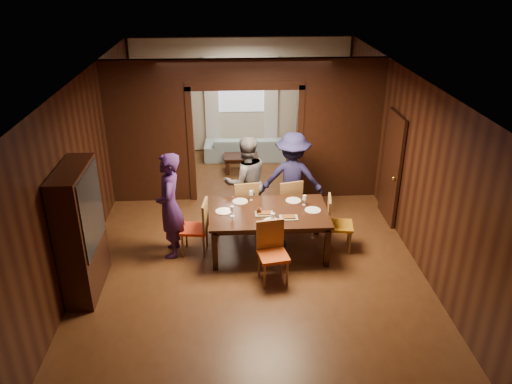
{
  "coord_description": "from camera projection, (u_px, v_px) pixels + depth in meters",
  "views": [
    {
      "loc": [
        -0.32,
        -7.97,
        4.64
      ],
      "look_at": [
        0.1,
        -0.4,
        1.05
      ],
      "focal_mm": 35.0,
      "sensor_mm": 36.0,
      "label": 1
    }
  ],
  "objects": [
    {
      "name": "person_navy",
      "position": [
        292.0,
        178.0,
        9.31
      ],
      "size": [
        1.25,
        0.85,
        1.78
      ],
      "primitive_type": "imported",
      "rotation": [
        0.0,
        0.0,
        2.97
      ],
      "color": "#1C1A42",
      "rests_on": "floor"
    },
    {
      "name": "ceiling",
      "position": [
        248.0,
        77.0,
        7.96
      ],
      "size": [
        5.5,
        9.0,
        0.02
      ],
      "primitive_type": "cube",
      "color": "silver",
      "rests_on": "room_walls"
    },
    {
      "name": "tumbler",
      "position": [
        273.0,
        217.0,
        8.04
      ],
      "size": [
        0.07,
        0.07,
        0.14
      ],
      "primitive_type": "cylinder",
      "color": "white",
      "rests_on": "dining_table"
    },
    {
      "name": "chair_right",
      "position": [
        340.0,
        224.0,
        8.56
      ],
      "size": [
        0.5,
        0.5,
        0.97
      ],
      "primitive_type": null,
      "rotation": [
        0.0,
        0.0,
        1.41
      ],
      "color": "#C07712",
      "rests_on": "floor"
    },
    {
      "name": "chair_far_r",
      "position": [
        287.0,
        202.0,
        9.33
      ],
      "size": [
        0.53,
        0.53,
        0.97
      ],
      "primitive_type": null,
      "rotation": [
        0.0,
        0.0,
        3.38
      ],
      "color": "#BF4D11",
      "rests_on": "floor"
    },
    {
      "name": "curtain_left",
      "position": [
        212.0,
        105.0,
        12.59
      ],
      "size": [
        0.35,
        0.06,
        2.4
      ],
      "primitive_type": "cube",
      "color": "white",
      "rests_on": "back_wall"
    },
    {
      "name": "window_far",
      "position": [
        241.0,
        86.0,
        12.48
      ],
      "size": [
        1.2,
        0.03,
        1.3
      ],
      "primitive_type": "cube",
      "color": "silver",
      "rests_on": "back_wall"
    },
    {
      "name": "chair_far_l",
      "position": [
        245.0,
        203.0,
        9.28
      ],
      "size": [
        0.49,
        0.49,
        0.97
      ],
      "primitive_type": null,
      "rotation": [
        0.0,
        0.0,
        3.27
      ],
      "color": "#E64615",
      "rests_on": "floor"
    },
    {
      "name": "platter_b",
      "position": [
        289.0,
        217.0,
        8.16
      ],
      "size": [
        0.3,
        0.2,
        0.04
      ],
      "primitive_type": "cube",
      "color": "gray",
      "rests_on": "dining_table"
    },
    {
      "name": "dining_table",
      "position": [
        269.0,
        231.0,
        8.54
      ],
      "size": [
        1.99,
        1.23,
        0.76
      ],
      "primitive_type": "cube",
      "color": "black",
      "rests_on": "floor"
    },
    {
      "name": "curtain_right",
      "position": [
        271.0,
        104.0,
        12.67
      ],
      "size": [
        0.35,
        0.06,
        2.4
      ],
      "primitive_type": "cube",
      "color": "white",
      "rests_on": "back_wall"
    },
    {
      "name": "plate_near",
      "position": [
        271.0,
        222.0,
        8.05
      ],
      "size": [
        0.27,
        0.27,
        0.01
      ],
      "primitive_type": "cylinder",
      "color": "silver",
      "rests_on": "dining_table"
    },
    {
      "name": "condiment_jar",
      "position": [
        259.0,
        211.0,
        8.28
      ],
      "size": [
        0.08,
        0.08,
        0.11
      ],
      "primitive_type": null,
      "color": "#461E10",
      "rests_on": "dining_table"
    },
    {
      "name": "platter_a",
      "position": [
        264.0,
        213.0,
        8.28
      ],
      "size": [
        0.3,
        0.2,
        0.04
      ],
      "primitive_type": "cube",
      "color": "gray",
      "rests_on": "dining_table"
    },
    {
      "name": "door_right",
      "position": [
        392.0,
        168.0,
        9.33
      ],
      "size": [
        0.06,
        0.9,
        2.1
      ],
      "primitive_type": "cube",
      "color": "black",
      "rests_on": "floor"
    },
    {
      "name": "wineglass_far",
      "position": [
        251.0,
        195.0,
        8.73
      ],
      "size": [
        0.08,
        0.08,
        0.18
      ],
      "primitive_type": null,
      "color": "white",
      "rests_on": "dining_table"
    },
    {
      "name": "person_grey",
      "position": [
        246.0,
        182.0,
        9.19
      ],
      "size": [
        1.0,
        0.87,
        1.76
      ],
      "primitive_type": "imported",
      "rotation": [
        0.0,
        0.0,
        3.42
      ],
      "color": "#54525A",
      "rests_on": "floor"
    },
    {
      "name": "hutch",
      "position": [
        81.0,
        231.0,
        7.29
      ],
      "size": [
        0.4,
        1.2,
        2.0
      ],
      "primitive_type": "cube",
      "color": "black",
      "rests_on": "floor"
    },
    {
      "name": "plate_far_l",
      "position": [
        240.0,
        201.0,
        8.71
      ],
      "size": [
        0.27,
        0.27,
        0.01
      ],
      "primitive_type": "cylinder",
      "color": "silver",
      "rests_on": "dining_table"
    },
    {
      "name": "plate_right",
      "position": [
        313.0,
        210.0,
        8.41
      ],
      "size": [
        0.27,
        0.27,
        0.01
      ],
      "primitive_type": "cylinder",
      "color": "silver",
      "rests_on": "dining_table"
    },
    {
      "name": "plate_far_r",
      "position": [
        293.0,
        200.0,
        8.74
      ],
      "size": [
        0.27,
        0.27,
        0.01
      ],
      "primitive_type": "cylinder",
      "color": "silver",
      "rests_on": "dining_table"
    },
    {
      "name": "wineglass_right",
      "position": [
        304.0,
        200.0,
        8.56
      ],
      "size": [
        0.08,
        0.08,
        0.18
      ],
      "primitive_type": null,
      "color": "white",
      "rests_on": "dining_table"
    },
    {
      "name": "plate_left",
      "position": [
        224.0,
        211.0,
        8.37
      ],
      "size": [
        0.27,
        0.27,
        0.01
      ],
      "primitive_type": "cylinder",
      "color": "white",
      "rests_on": "dining_table"
    },
    {
      "name": "room_walls",
      "position": [
        245.0,
        125.0,
        10.25
      ],
      "size": [
        5.52,
        9.01,
        2.9
      ],
      "color": "black",
      "rests_on": "floor"
    },
    {
      "name": "person_purple",
      "position": [
        170.0,
        206.0,
        8.24
      ],
      "size": [
        0.46,
        0.68,
        1.83
      ],
      "primitive_type": "imported",
      "rotation": [
        0.0,
        0.0,
        -1.54
      ],
      "color": "#3C1E59",
      "rests_on": "floor"
    },
    {
      "name": "wineglass_left",
      "position": [
        232.0,
        211.0,
        8.19
      ],
      "size": [
        0.08,
        0.08,
        0.18
      ],
      "primitive_type": null,
      "color": "white",
      "rests_on": "dining_table"
    },
    {
      "name": "chair_near",
      "position": [
        273.0,
        254.0,
        7.69
      ],
      "size": [
        0.51,
        0.51,
        0.97
      ],
      "primitive_type": null,
      "rotation": [
        0.0,
        0.0,
        0.18
      ],
      "color": "#CD4A13",
      "rests_on": "floor"
    },
    {
      "name": "coffee_table",
      "position": [
        241.0,
        164.0,
        11.8
      ],
      "size": [
        0.8,
        0.5,
        0.4
      ],
      "primitive_type": "cube",
      "color": "black",
      "rests_on": "floor"
    },
    {
      "name": "sofa",
      "position": [
        245.0,
        147.0,
        12.55
      ],
      "size": [
        2.04,
        0.85,
        0.59
      ],
      "primitive_type": "imported",
      "rotation": [
        0.0,
        0.0,
        3.11
      ],
      "color": "#9ABDCA",
      "rests_on": "floor"
    },
    {
      "name": "floor",
      "position": [
        249.0,
        234.0,
        9.2
      ],
      "size": [
        9.0,
        9.0,
        0.0
      ],
      "primitive_type": "plane",
      "color": "#502C16",
      "rests_on": "ground"
    },
    {
      "name": "chair_left",
      "position": [
        194.0,
        227.0,
        8.45
      ],
      "size": [
        0.49,
        0.49,
        0.97
      ],
      "primitive_type": null,
      "rotation": [
        0.0,
        0.0,
        -1.68
      ],
      "color": "red",
      "rests_on": "floor"
    },
    {
      "name": "serving_bowl",
      "position": [
        277.0,
        207.0,
        8.42
      ],
      "size": [
        0.35,
        0.35,
        0.09
      ],
      "primitive_type": "imported",
      "color": "black",
      "rests_on": "dining_table"
    }
  ]
}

